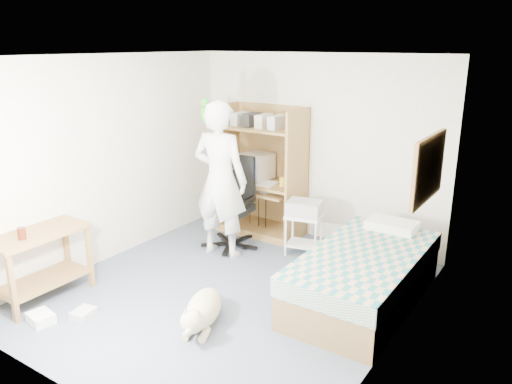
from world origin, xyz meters
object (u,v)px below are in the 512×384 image
Objects in this scene: printer_cart at (304,228)px; dog at (202,310)px; side_desk at (40,255)px; computer_hutch at (262,176)px; person at (220,180)px; office_chair at (232,215)px; bed at (364,276)px.

dog is at bearing -102.17° from printer_cart.
dog is (1.74, 0.52, -0.33)m from side_desk.
computer_hutch is 1.97× the size of dog.
person is at bearing 97.74° from dog.
office_chair is (-0.05, -0.65, -0.40)m from computer_hutch.
office_chair is 0.65m from person.
side_desk is 1.89× the size of printer_cart.
office_chair is 1.30× the size of dog.
person is at bearing 175.59° from bed.
computer_hutch is at bearing 144.43° from printer_cart.
side_desk is 0.51× the size of person.
bed is at bearing 168.63° from person.
computer_hutch is 0.91× the size of person.
side_desk is 3.10m from printer_cart.
computer_hutch is 2.67m from dog.
person is at bearing 66.41° from side_desk.
bed is at bearing -29.29° from computer_hutch.
side_desk is (-2.85, -1.82, 0.21)m from bed.
computer_hutch reaches higher than bed.
bed is at bearing -46.20° from printer_cart.
dog is at bearing 114.31° from person.
computer_hutch is 3.08m from side_desk.
computer_hutch is 1.52× the size of office_chair.
office_chair is at bearing -86.53° from person.
printer_cart is at bearing 66.79° from dog.
person is 3.73× the size of printer_cart.
person reaches higher than printer_cart.
side_desk is 1.85m from dog.
printer_cart is (0.93, 0.28, -0.07)m from office_chair.
person reaches higher than office_chair.
side_desk reaches higher than printer_cart.
person reaches higher than dog.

